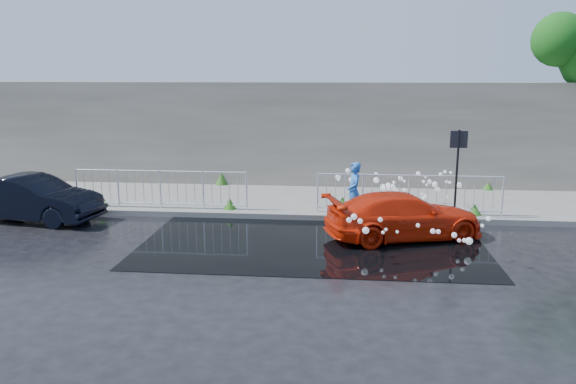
% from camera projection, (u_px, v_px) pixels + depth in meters
% --- Properties ---
extents(ground, '(90.00, 90.00, 0.00)m').
position_uv_depth(ground, '(288.00, 253.00, 12.54)').
color(ground, black).
rests_on(ground, ground).
extents(pavement, '(30.00, 4.00, 0.15)m').
position_uv_depth(pavement, '(304.00, 201.00, 17.39)').
color(pavement, '#5D5E59').
rests_on(pavement, ground).
extents(curb, '(30.00, 0.25, 0.16)m').
position_uv_depth(curb, '(299.00, 217.00, 15.45)').
color(curb, '#5D5E59').
rests_on(curb, ground).
extents(retaining_wall, '(30.00, 0.60, 3.50)m').
position_uv_depth(retaining_wall, '(309.00, 134.00, 19.16)').
color(retaining_wall, '#6A655A').
rests_on(retaining_wall, pavement).
extents(puddle, '(8.00, 5.00, 0.01)m').
position_uv_depth(puddle, '(313.00, 241.00, 13.47)').
color(puddle, black).
rests_on(puddle, ground).
extents(sign_post, '(0.45, 0.06, 2.50)m').
position_uv_depth(sign_post, '(458.00, 159.00, 14.80)').
color(sign_post, black).
rests_on(sign_post, ground).
extents(railing_left, '(5.05, 0.05, 1.10)m').
position_uv_depth(railing_left, '(160.00, 188.00, 16.04)').
color(railing_left, silver).
rests_on(railing_left, pavement).
extents(railing_right, '(5.05, 0.05, 1.10)m').
position_uv_depth(railing_right, '(409.00, 193.00, 15.36)').
color(railing_right, silver).
rests_on(railing_right, pavement).
extents(weeds, '(12.17, 3.93, 0.43)m').
position_uv_depth(weeds, '(288.00, 196.00, 16.90)').
color(weeds, '#1D5115').
rests_on(weeds, pavement).
extents(water_spray, '(3.53, 5.39, 1.01)m').
position_uv_depth(water_spray, '(395.00, 196.00, 15.06)').
color(water_spray, white).
rests_on(water_spray, ground).
extents(red_car, '(4.14, 2.68, 1.12)m').
position_uv_depth(red_car, '(404.00, 216.00, 13.61)').
color(red_car, red).
rests_on(red_car, ground).
extents(dark_car, '(3.92, 1.87, 1.24)m').
position_uv_depth(dark_car, '(32.00, 199.00, 15.19)').
color(dark_car, black).
rests_on(dark_car, ground).
extents(person, '(0.50, 0.66, 1.62)m').
position_uv_depth(person, '(354.00, 192.00, 15.15)').
color(person, blue).
rests_on(person, ground).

